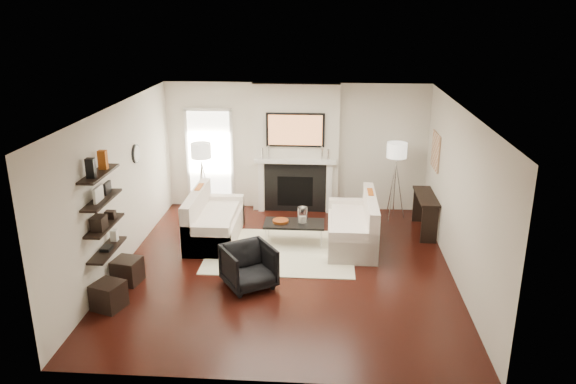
# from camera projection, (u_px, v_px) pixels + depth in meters

# --- Properties ---
(room_envelope) EXTENTS (6.00, 6.00, 6.00)m
(room_envelope) POSITION_uv_depth(u_px,v_px,m) (285.00, 192.00, 9.02)
(room_envelope) COLOR black
(room_envelope) RESTS_ON ground
(chimney_breast) EXTENTS (1.80, 0.25, 2.70)m
(chimney_breast) POSITION_uv_depth(u_px,v_px,m) (296.00, 148.00, 11.74)
(chimney_breast) COLOR silver
(chimney_breast) RESTS_ON floor
(fireplace_surround) EXTENTS (1.30, 0.02, 1.04)m
(fireplace_surround) POSITION_uv_depth(u_px,v_px,m) (295.00, 188.00, 11.87)
(fireplace_surround) COLOR black
(fireplace_surround) RESTS_ON floor
(firebox) EXTENTS (0.75, 0.02, 0.65)m
(firebox) POSITION_uv_depth(u_px,v_px,m) (295.00, 191.00, 11.89)
(firebox) COLOR black
(firebox) RESTS_ON floor
(mantel_pilaster_l) EXTENTS (0.12, 0.08, 1.10)m
(mantel_pilaster_l) POSITION_uv_depth(u_px,v_px,m) (261.00, 186.00, 11.88)
(mantel_pilaster_l) COLOR white
(mantel_pilaster_l) RESTS_ON floor
(mantel_pilaster_r) EXTENTS (0.12, 0.08, 1.10)m
(mantel_pilaster_r) POSITION_uv_depth(u_px,v_px,m) (329.00, 188.00, 11.79)
(mantel_pilaster_r) COLOR white
(mantel_pilaster_r) RESTS_ON floor
(mantel_shelf) EXTENTS (1.70, 0.18, 0.07)m
(mantel_shelf) POSITION_uv_depth(u_px,v_px,m) (295.00, 161.00, 11.63)
(mantel_shelf) COLOR white
(mantel_shelf) RESTS_ON chimney_breast
(tv_body) EXTENTS (1.20, 0.06, 0.70)m
(tv_body) POSITION_uv_depth(u_px,v_px,m) (295.00, 130.00, 11.45)
(tv_body) COLOR black
(tv_body) RESTS_ON chimney_breast
(tv_screen) EXTENTS (1.10, 0.00, 0.62)m
(tv_screen) POSITION_uv_depth(u_px,v_px,m) (295.00, 130.00, 11.42)
(tv_screen) COLOR #BF723F
(tv_screen) RESTS_ON tv_body
(candlestick_l_tall) EXTENTS (0.04, 0.04, 0.30)m
(candlestick_l_tall) POSITION_uv_depth(u_px,v_px,m) (269.00, 152.00, 11.62)
(candlestick_l_tall) COLOR silver
(candlestick_l_tall) RESTS_ON mantel_shelf
(candlestick_l_short) EXTENTS (0.04, 0.04, 0.24)m
(candlestick_l_short) POSITION_uv_depth(u_px,v_px,m) (262.00, 153.00, 11.64)
(candlestick_l_short) COLOR silver
(candlestick_l_short) RESTS_ON mantel_shelf
(candlestick_r_tall) EXTENTS (0.04, 0.04, 0.30)m
(candlestick_r_tall) POSITION_uv_depth(u_px,v_px,m) (322.00, 153.00, 11.55)
(candlestick_r_tall) COLOR silver
(candlestick_r_tall) RESTS_ON mantel_shelf
(candlestick_r_short) EXTENTS (0.04, 0.04, 0.24)m
(candlestick_r_short) POSITION_uv_depth(u_px,v_px,m) (328.00, 155.00, 11.55)
(candlestick_r_short) COLOR silver
(candlestick_r_short) RESTS_ON mantel_shelf
(hallway_panel) EXTENTS (0.90, 0.02, 2.10)m
(hallway_panel) POSITION_uv_depth(u_px,v_px,m) (210.00, 159.00, 12.05)
(hallway_panel) COLOR white
(hallway_panel) RESTS_ON floor
(door_trim_l) EXTENTS (0.06, 0.06, 2.16)m
(door_trim_l) POSITION_uv_depth(u_px,v_px,m) (188.00, 159.00, 12.07)
(door_trim_l) COLOR white
(door_trim_l) RESTS_ON floor
(door_trim_r) EXTENTS (0.06, 0.06, 2.16)m
(door_trim_r) POSITION_uv_depth(u_px,v_px,m) (232.00, 160.00, 12.00)
(door_trim_r) COLOR white
(door_trim_r) RESTS_ON floor
(door_trim_top) EXTENTS (1.02, 0.06, 0.06)m
(door_trim_top) POSITION_uv_depth(u_px,v_px,m) (208.00, 110.00, 11.69)
(door_trim_top) COLOR white
(door_trim_top) RESTS_ON wall_back
(rug) EXTENTS (2.60, 2.00, 0.01)m
(rug) POSITION_uv_depth(u_px,v_px,m) (280.00, 251.00, 10.06)
(rug) COLOR #F3ECC7
(rug) RESTS_ON floor
(loveseat_left_base) EXTENTS (0.85, 1.80, 0.42)m
(loveseat_left_base) POSITION_uv_depth(u_px,v_px,m) (215.00, 229.00, 10.55)
(loveseat_left_base) COLOR white
(loveseat_left_base) RESTS_ON floor
(loveseat_left_back) EXTENTS (0.18, 1.80, 0.80)m
(loveseat_left_back) POSITION_uv_depth(u_px,v_px,m) (197.00, 212.00, 10.47)
(loveseat_left_back) COLOR white
(loveseat_left_back) RESTS_ON floor
(loveseat_left_arm_n) EXTENTS (0.85, 0.18, 0.60)m
(loveseat_left_arm_n) POSITION_uv_depth(u_px,v_px,m) (206.00, 241.00, 9.75)
(loveseat_left_arm_n) COLOR white
(loveseat_left_arm_n) RESTS_ON floor
(loveseat_left_arm_s) EXTENTS (0.85, 0.18, 0.60)m
(loveseat_left_arm_s) POSITION_uv_depth(u_px,v_px,m) (223.00, 209.00, 11.28)
(loveseat_left_arm_s) COLOR white
(loveseat_left_arm_s) RESTS_ON floor
(loveseat_left_cushion) EXTENTS (0.63, 1.44, 0.10)m
(loveseat_left_cushion) POSITION_uv_depth(u_px,v_px,m) (217.00, 216.00, 10.46)
(loveseat_left_cushion) COLOR white
(loveseat_left_cushion) RESTS_ON loveseat_left_base
(pillow_left_orange) EXTENTS (0.10, 0.42, 0.42)m
(pillow_left_orange) POSITION_uv_depth(u_px,v_px,m) (200.00, 197.00, 10.69)
(pillow_left_orange) COLOR #B25315
(pillow_left_orange) RESTS_ON loveseat_left_cushion
(pillow_left_charcoal) EXTENTS (0.10, 0.40, 0.40)m
(pillow_left_charcoal) POSITION_uv_depth(u_px,v_px,m) (192.00, 208.00, 10.12)
(pillow_left_charcoal) COLOR black
(pillow_left_charcoal) RESTS_ON loveseat_left_cushion
(loveseat_right_base) EXTENTS (0.85, 1.80, 0.42)m
(loveseat_right_base) POSITION_uv_depth(u_px,v_px,m) (351.00, 234.00, 10.31)
(loveseat_right_base) COLOR white
(loveseat_right_base) RESTS_ON floor
(loveseat_right_back) EXTENTS (0.18, 1.80, 0.80)m
(loveseat_right_back) POSITION_uv_depth(u_px,v_px,m) (370.00, 218.00, 10.18)
(loveseat_right_back) COLOR white
(loveseat_right_back) RESTS_ON floor
(loveseat_right_arm_n) EXTENTS (0.85, 0.18, 0.60)m
(loveseat_right_arm_n) POSITION_uv_depth(u_px,v_px,m) (353.00, 247.00, 9.51)
(loveseat_right_arm_n) COLOR white
(loveseat_right_arm_n) RESTS_ON floor
(loveseat_right_arm_s) EXTENTS (0.85, 0.18, 0.60)m
(loveseat_right_arm_s) POSITION_uv_depth(u_px,v_px,m) (350.00, 214.00, 11.04)
(loveseat_right_arm_s) COLOR white
(loveseat_right_arm_s) RESTS_ON floor
(loveseat_right_cushion) EXTENTS (0.63, 1.44, 0.10)m
(loveseat_right_cushion) POSITION_uv_depth(u_px,v_px,m) (349.00, 221.00, 10.23)
(loveseat_right_cushion) COLOR white
(loveseat_right_cushion) RESTS_ON loveseat_right_base
(pillow_right_orange) EXTENTS (0.10, 0.42, 0.42)m
(pillow_right_orange) POSITION_uv_depth(u_px,v_px,m) (370.00, 202.00, 10.40)
(pillow_right_orange) COLOR #B25315
(pillow_right_orange) RESTS_ON loveseat_right_cushion
(pillow_right_charcoal) EXTENTS (0.10, 0.40, 0.40)m
(pillow_right_charcoal) POSITION_uv_depth(u_px,v_px,m) (372.00, 214.00, 9.84)
(pillow_right_charcoal) COLOR black
(pillow_right_charcoal) RESTS_ON loveseat_right_cushion
(coffee_table) EXTENTS (1.10, 0.55, 0.04)m
(coffee_table) POSITION_uv_depth(u_px,v_px,m) (294.00, 224.00, 10.27)
(coffee_table) COLOR black
(coffee_table) RESTS_ON floor
(coffee_leg_nw) EXTENTS (0.02, 0.02, 0.38)m
(coffee_leg_nw) POSITION_uv_depth(u_px,v_px,m) (266.00, 238.00, 10.16)
(coffee_leg_nw) COLOR silver
(coffee_leg_nw) RESTS_ON floor
(coffee_leg_ne) EXTENTS (0.02, 0.02, 0.38)m
(coffee_leg_ne) POSITION_uv_depth(u_px,v_px,m) (321.00, 240.00, 10.10)
(coffee_leg_ne) COLOR silver
(coffee_leg_ne) RESTS_ON floor
(coffee_leg_sw) EXTENTS (0.02, 0.02, 0.38)m
(coffee_leg_sw) POSITION_uv_depth(u_px,v_px,m) (268.00, 229.00, 10.58)
(coffee_leg_sw) COLOR silver
(coffee_leg_sw) RESTS_ON floor
(coffee_leg_se) EXTENTS (0.02, 0.02, 0.38)m
(coffee_leg_se) POSITION_uv_depth(u_px,v_px,m) (321.00, 230.00, 10.51)
(coffee_leg_se) COLOR silver
(coffee_leg_se) RESTS_ON floor
(hurricane_glass) EXTENTS (0.18, 0.18, 0.32)m
(hurricane_glass) POSITION_uv_depth(u_px,v_px,m) (302.00, 216.00, 10.21)
(hurricane_glass) COLOR white
(hurricane_glass) RESTS_ON coffee_table
(hurricane_candle) EXTENTS (0.09, 0.09, 0.14)m
(hurricane_candle) POSITION_uv_depth(u_px,v_px,m) (302.00, 219.00, 10.23)
(hurricane_candle) COLOR white
(hurricane_candle) RESTS_ON coffee_table
(copper_bowl) EXTENTS (0.29, 0.29, 0.05)m
(copper_bowl) POSITION_uv_depth(u_px,v_px,m) (281.00, 221.00, 10.27)
(copper_bowl) COLOR #A94E1C
(copper_bowl) RESTS_ON coffee_table
(armchair) EXTENTS (0.97, 0.96, 0.74)m
(armchair) POSITION_uv_depth(u_px,v_px,m) (249.00, 265.00, 8.73)
(armchair) COLOR black
(armchair) RESTS_ON floor
(lamp_left_post) EXTENTS (0.02, 0.02, 1.20)m
(lamp_left_post) POSITION_uv_depth(u_px,v_px,m) (203.00, 191.00, 11.43)
(lamp_left_post) COLOR silver
(lamp_left_post) RESTS_ON floor
(lamp_left_shade) EXTENTS (0.40, 0.40, 0.30)m
(lamp_left_shade) POSITION_uv_depth(u_px,v_px,m) (201.00, 151.00, 11.16)
(lamp_left_shade) COLOR white
(lamp_left_shade) RESTS_ON lamp_left_post
(lamp_left_leg_a) EXTENTS (0.25, 0.02, 1.23)m
(lamp_left_leg_a) POSITION_uv_depth(u_px,v_px,m) (208.00, 191.00, 11.42)
(lamp_left_leg_a) COLOR silver
(lamp_left_leg_a) RESTS_ON floor
(lamp_left_leg_b) EXTENTS (0.14, 0.22, 1.23)m
(lamp_left_leg_b) POSITION_uv_depth(u_px,v_px,m) (201.00, 190.00, 11.52)
(lamp_left_leg_b) COLOR silver
(lamp_left_leg_b) RESTS_ON floor
(lamp_left_leg_c) EXTENTS (0.14, 0.22, 1.23)m
(lamp_left_leg_c) POSITION_uv_depth(u_px,v_px,m) (199.00, 193.00, 11.34)
(lamp_left_leg_c) COLOR silver
(lamp_left_leg_c) RESTS_ON floor
(lamp_right_post) EXTENTS (0.02, 0.02, 1.20)m
(lamp_right_post) POSITION_uv_depth(u_px,v_px,m) (394.00, 191.00, 11.46)
(lamp_right_post) COLOR silver
(lamp_right_post) RESTS_ON floor
(lamp_right_shade) EXTENTS (0.40, 0.40, 0.30)m
(lamp_right_shade) POSITION_uv_depth(u_px,v_px,m) (397.00, 150.00, 11.19)
(lamp_right_shade) COLOR white
(lamp_right_shade) RESTS_ON lamp_right_post
(lamp_right_leg_a) EXTENTS (0.25, 0.02, 1.23)m
(lamp_right_leg_a) POSITION_uv_depth(u_px,v_px,m) (400.00, 191.00, 11.46)
(lamp_right_leg_a) COLOR silver
(lamp_right_leg_a) RESTS_ON floor
(lamp_right_leg_b) EXTENTS (0.14, 0.22, 1.23)m
(lamp_right_leg_b) POSITION_uv_depth(u_px,v_px,m) (391.00, 189.00, 11.56)
(lamp_right_leg_b) COLOR silver
(lamp_right_leg_b) RESTS_ON floor
(lamp_right_leg_c) EXTENTS (0.14, 0.22, 1.23)m
(lamp_right_leg_c) POSITION_uv_depth(u_px,v_px,m) (392.00, 192.00, 11.38)
(lamp_right_leg_c) COLOR silver
(lamp_right_leg_c) RESTS_ON floor
(console_top) EXTENTS (0.35, 1.20, 0.04)m
(console_top) POSITION_uv_depth(u_px,v_px,m) (426.00, 196.00, 10.72)
(console_top) COLOR black
(console_top) RESTS_ON floor
(console_leg_n) EXTENTS (0.30, 0.04, 0.71)m
(console_leg_n) POSITION_uv_depth(u_px,v_px,m) (429.00, 225.00, 10.32)
(console_leg_n) COLOR black
(console_leg_n) RESTS_ON floor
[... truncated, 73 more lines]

